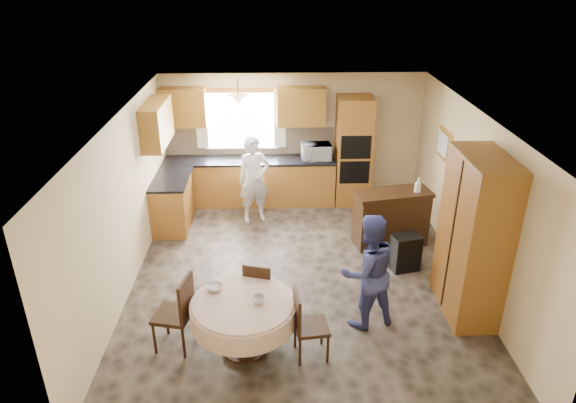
# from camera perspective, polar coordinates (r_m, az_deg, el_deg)

# --- Properties ---
(floor) EXTENTS (5.00, 6.00, 0.01)m
(floor) POSITION_cam_1_polar(r_m,az_deg,el_deg) (7.93, 1.33, -8.37)
(floor) COLOR brown
(floor) RESTS_ON ground
(ceiling) EXTENTS (5.00, 6.00, 0.01)m
(ceiling) POSITION_cam_1_polar(r_m,az_deg,el_deg) (6.87, 1.54, 9.28)
(ceiling) COLOR white
(ceiling) RESTS_ON wall_back
(wall_back) EXTENTS (5.00, 0.02, 2.50)m
(wall_back) POSITION_cam_1_polar(r_m,az_deg,el_deg) (10.10, 0.53, 7.13)
(wall_back) COLOR #D7BD89
(wall_back) RESTS_ON floor
(wall_front) EXTENTS (5.00, 0.02, 2.50)m
(wall_front) POSITION_cam_1_polar(r_m,az_deg,el_deg) (4.79, 3.36, -15.77)
(wall_front) COLOR #D7BD89
(wall_front) RESTS_ON floor
(wall_left) EXTENTS (0.02, 6.00, 2.50)m
(wall_left) POSITION_cam_1_polar(r_m,az_deg,el_deg) (7.61, -17.74, -0.41)
(wall_left) COLOR #D7BD89
(wall_left) RESTS_ON floor
(wall_right) EXTENTS (0.02, 6.00, 2.50)m
(wall_right) POSITION_cam_1_polar(r_m,az_deg,el_deg) (7.85, 19.97, 0.06)
(wall_right) COLOR #D7BD89
(wall_right) RESTS_ON floor
(window) EXTENTS (1.40, 0.03, 1.10)m
(window) POSITION_cam_1_polar(r_m,az_deg,el_deg) (9.99, -5.26, 8.92)
(window) COLOR white
(window) RESTS_ON wall_back
(curtain_left) EXTENTS (0.22, 0.02, 1.15)m
(curtain_left) POSITION_cam_1_polar(r_m,az_deg,el_deg) (10.01, -9.63, 9.00)
(curtain_left) COLOR white
(curtain_left) RESTS_ON wall_back
(curtain_right) EXTENTS (0.22, 0.02, 1.15)m
(curtain_right) POSITION_cam_1_polar(r_m,az_deg,el_deg) (9.91, -0.90, 9.19)
(curtain_right) COLOR white
(curtain_right) RESTS_ON wall_back
(base_cab_back) EXTENTS (3.30, 0.60, 0.88)m
(base_cab_back) POSITION_cam_1_polar(r_m,az_deg,el_deg) (10.11, -4.24, 2.17)
(base_cab_back) COLOR #C78335
(base_cab_back) RESTS_ON floor
(counter_back) EXTENTS (3.30, 0.64, 0.04)m
(counter_back) POSITION_cam_1_polar(r_m,az_deg,el_deg) (9.94, -4.33, 4.61)
(counter_back) COLOR black
(counter_back) RESTS_ON base_cab_back
(base_cab_left) EXTENTS (0.60, 1.20, 0.88)m
(base_cab_left) POSITION_cam_1_polar(r_m,az_deg,el_deg) (9.45, -12.65, -0.10)
(base_cab_left) COLOR #C78335
(base_cab_left) RESTS_ON floor
(counter_left) EXTENTS (0.64, 1.20, 0.04)m
(counter_left) POSITION_cam_1_polar(r_m,az_deg,el_deg) (9.27, -12.91, 2.47)
(counter_left) COLOR black
(counter_left) RESTS_ON base_cab_left
(backsplash) EXTENTS (3.30, 0.02, 0.55)m
(backsplash) POSITION_cam_1_polar(r_m,az_deg,el_deg) (10.12, -4.31, 6.68)
(backsplash) COLOR tan
(backsplash) RESTS_ON wall_back
(wall_cab_left) EXTENTS (0.85, 0.33, 0.72)m
(wall_cab_left) POSITION_cam_1_polar(r_m,az_deg,el_deg) (9.89, -11.56, 10.22)
(wall_cab_left) COLOR #A37028
(wall_cab_left) RESTS_ON wall_back
(wall_cab_right) EXTENTS (0.90, 0.33, 0.72)m
(wall_cab_right) POSITION_cam_1_polar(r_m,az_deg,el_deg) (9.76, 1.48, 10.52)
(wall_cab_right) COLOR #A37028
(wall_cab_right) RESTS_ON wall_back
(wall_cab_side) EXTENTS (0.33, 1.20, 0.72)m
(wall_cab_side) POSITION_cam_1_polar(r_m,az_deg,el_deg) (8.97, -14.39, 8.41)
(wall_cab_side) COLOR #A37028
(wall_cab_side) RESTS_ON wall_left
(oven_tower) EXTENTS (0.66, 0.62, 2.12)m
(oven_tower) POSITION_cam_1_polar(r_m,az_deg,el_deg) (9.98, 7.24, 5.55)
(oven_tower) COLOR #C78335
(oven_tower) RESTS_ON floor
(oven_upper) EXTENTS (0.56, 0.01, 0.45)m
(oven_upper) POSITION_cam_1_polar(r_m,az_deg,el_deg) (9.62, 7.57, 5.98)
(oven_upper) COLOR black
(oven_upper) RESTS_ON oven_tower
(oven_lower) EXTENTS (0.56, 0.01, 0.45)m
(oven_lower) POSITION_cam_1_polar(r_m,az_deg,el_deg) (9.80, 7.41, 3.22)
(oven_lower) COLOR black
(oven_lower) RESTS_ON oven_tower
(pendant) EXTENTS (0.36, 0.36, 0.18)m
(pendant) POSITION_cam_1_polar(r_m,az_deg,el_deg) (9.39, -5.55, 11.15)
(pendant) COLOR beige
(pendant) RESTS_ON ceiling
(sideboard) EXTENTS (1.33, 0.75, 0.90)m
(sideboard) POSITION_cam_1_polar(r_m,az_deg,el_deg) (8.78, 11.35, -1.96)
(sideboard) COLOR #39240F
(sideboard) RESTS_ON floor
(space_heater) EXTENTS (0.48, 0.39, 0.58)m
(space_heater) POSITION_cam_1_polar(r_m,az_deg,el_deg) (8.18, 12.88, -5.53)
(space_heater) COLOR black
(space_heater) RESTS_ON floor
(cupboard) EXTENTS (0.59, 1.17, 2.24)m
(cupboard) POSITION_cam_1_polar(r_m,az_deg,el_deg) (7.11, 19.98, -3.76)
(cupboard) COLOR #C78335
(cupboard) RESTS_ON floor
(dining_table) EXTENTS (1.27, 1.27, 0.72)m
(dining_table) POSITION_cam_1_polar(r_m,az_deg,el_deg) (6.31, -4.96, -12.18)
(dining_table) COLOR #39240F
(dining_table) RESTS_ON floor
(chair_left) EXTENTS (0.52, 0.52, 1.01)m
(chair_left) POSITION_cam_1_polar(r_m,az_deg,el_deg) (6.48, -12.04, -11.67)
(chair_left) COLOR #39240F
(chair_left) RESTS_ON floor
(chair_back) EXTENTS (0.47, 0.47, 0.89)m
(chair_back) POSITION_cam_1_polar(r_m,az_deg,el_deg) (6.84, -3.20, -9.56)
(chair_back) COLOR #39240F
(chair_back) RESTS_ON floor
(chair_right) EXTENTS (0.44, 0.44, 0.91)m
(chair_right) POSITION_cam_1_polar(r_m,az_deg,el_deg) (6.25, 1.96, -13.23)
(chair_right) COLOR #39240F
(chair_right) RESTS_ON floor
(framed_picture) EXTENTS (0.06, 0.58, 0.48)m
(framed_picture) POSITION_cam_1_polar(r_m,az_deg,el_deg) (8.98, 16.95, 6.12)
(framed_picture) COLOR gold
(framed_picture) RESTS_ON wall_right
(microwave) EXTENTS (0.58, 0.42, 0.31)m
(microwave) POSITION_cam_1_polar(r_m,az_deg,el_deg) (9.85, 3.14, 5.54)
(microwave) COLOR silver
(microwave) RESTS_ON counter_back
(person_sink) EXTENTS (0.67, 0.54, 1.60)m
(person_sink) POSITION_cam_1_polar(r_m,az_deg,el_deg) (9.28, -3.79, 2.43)
(person_sink) COLOR silver
(person_sink) RESTS_ON floor
(person_dining) EXTENTS (0.92, 0.81, 1.59)m
(person_dining) POSITION_cam_1_polar(r_m,az_deg,el_deg) (6.67, 8.83, -7.72)
(person_dining) COLOR #383E7B
(person_dining) RESTS_ON floor
(bowl_sideboard) EXTENTS (0.27, 0.27, 0.05)m
(bowl_sideboard) POSITION_cam_1_polar(r_m,az_deg,el_deg) (8.51, 9.70, 0.85)
(bowl_sideboard) COLOR #B2B2B2
(bowl_sideboard) RESTS_ON sideboard
(bottle_sideboard) EXTENTS (0.13, 0.13, 0.30)m
(bottle_sideboard) POSITION_cam_1_polar(r_m,az_deg,el_deg) (8.62, 14.23, 1.64)
(bottle_sideboard) COLOR silver
(bottle_sideboard) RESTS_ON sideboard
(cup_table) EXTENTS (0.16, 0.16, 0.11)m
(cup_table) POSITION_cam_1_polar(r_m,az_deg,el_deg) (6.14, -3.27, -10.82)
(cup_table) COLOR #B2B2B2
(cup_table) RESTS_ON dining_table
(bowl_table) EXTENTS (0.25, 0.25, 0.06)m
(bowl_table) POSITION_cam_1_polar(r_m,az_deg,el_deg) (6.44, -8.14, -9.42)
(bowl_table) COLOR #B2B2B2
(bowl_table) RESTS_ON dining_table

